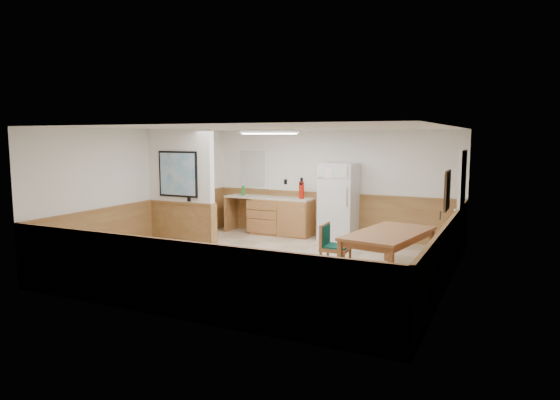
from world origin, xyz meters
The scene contains 20 objects.
ground centered at (0.00, 0.00, 0.00)m, with size 6.00×6.00×0.00m, color tan.
ceiling centered at (0.00, 0.00, 2.50)m, with size 6.00×6.00×0.02m, color silver.
back_wall centered at (0.00, 3.00, 1.25)m, with size 6.00×0.02×2.50m, color white.
right_wall centered at (3.00, 0.00, 1.25)m, with size 0.02×6.00×2.50m, color white.
left_wall centered at (-3.00, 0.00, 1.25)m, with size 0.02×6.00×2.50m, color white.
wainscot_back centered at (0.00, 2.98, 0.50)m, with size 6.00×0.04×1.00m, color #A57E42.
wainscot_right centered at (2.98, 0.00, 0.50)m, with size 0.04×6.00×1.00m, color #A57E42.
wainscot_left centered at (-2.98, 0.00, 0.50)m, with size 0.04×6.00×1.00m, color #A57E42.
partition_wall centered at (-2.25, 0.19, 1.23)m, with size 1.50×0.20×2.50m.
kitchen_counter centered at (-1.21, 2.68, 0.46)m, with size 2.20×0.61×1.00m.
exterior_door centered at (2.96, 1.90, 1.05)m, with size 0.07×1.02×2.15m.
kitchen_window centered at (-2.10, 2.98, 1.55)m, with size 0.80×0.04×1.00m.
wall_painting centered at (2.97, -0.30, 1.55)m, with size 0.04×0.50×0.60m.
fluorescent_fixture centered at (-0.80, 1.30, 2.45)m, with size 1.20×0.30×0.09m.
refrigerator centered at (0.29, 2.63, 0.88)m, with size 0.79×0.73×1.76m.
dining_table centered at (2.00, 0.24, 0.66)m, with size 1.32×2.12×0.75m.
dining_bench centered at (2.76, 0.28, 0.34)m, with size 0.43×1.46×0.45m.
dining_chair centered at (1.03, 0.02, 0.49)m, with size 0.67×0.49×0.85m.
fire_extinguisher centered at (-0.65, 2.68, 1.12)m, with size 0.13×0.13×0.49m.
soap_bottle centered at (-2.20, 2.65, 1.02)m, with size 0.08×0.08×0.24m, color #18862B.
Camera 1 is at (3.88, -8.03, 2.35)m, focal length 32.00 mm.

